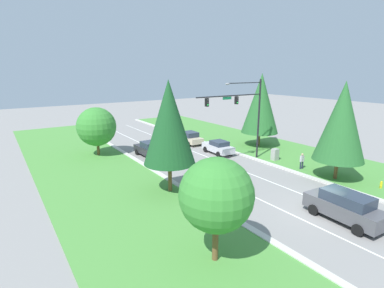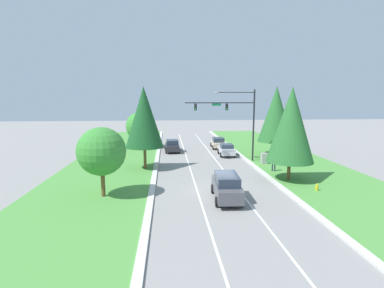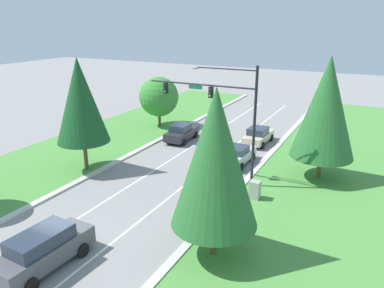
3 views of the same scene
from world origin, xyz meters
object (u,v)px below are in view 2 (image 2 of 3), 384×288
object	(u,v)px
oak_far_left_tree	(102,151)
champagne_sedan	(218,143)
charcoal_sedan	(172,146)
fire_hydrant	(317,188)
silver_sedan	(226,150)
conifer_mid_left_tree	(144,117)
utility_cabinet	(264,159)
pedestrian	(274,163)
traffic_signal_mast	(235,114)
oak_near_left_tree	(140,126)
graphite_suv	(227,186)
conifer_near_right_tree	(291,125)
conifer_far_right_tree	(276,114)

from	to	relation	value
oak_far_left_tree	champagne_sedan	bearing A→B (deg)	59.84
charcoal_sedan	fire_hydrant	world-z (taller)	charcoal_sedan
champagne_sedan	silver_sedan	distance (m)	6.18
fire_hydrant	conifer_mid_left_tree	distance (m)	18.56
champagne_sedan	conifer_mid_left_tree	size ratio (longest dim) A/B	0.51
utility_cabinet	pedestrian	world-z (taller)	pedestrian
traffic_signal_mast	champagne_sedan	xyz separation A→B (m)	(-0.33, 10.03, -5.02)
pedestrian	conifer_mid_left_tree	world-z (taller)	conifer_mid_left_tree
utility_cabinet	oak_near_left_tree	xyz separation A→B (m)	(-15.64, 12.89, 2.77)
pedestrian	oak_far_left_tree	xyz separation A→B (m)	(-16.44, -6.96, 2.77)
traffic_signal_mast	oak_near_left_tree	distance (m)	16.79
champagne_sedan	oak_near_left_tree	distance (m)	12.42
pedestrian	oak_far_left_tree	bearing A→B (deg)	31.44
graphite_suv	oak_near_left_tree	xyz separation A→B (m)	(-8.73, 24.80, 2.38)
pedestrian	conifer_near_right_tree	size ratio (longest dim) A/B	0.19
traffic_signal_mast	utility_cabinet	bearing A→B (deg)	-30.48
fire_hydrant	conifer_mid_left_tree	bearing A→B (deg)	148.06
traffic_signal_mast	charcoal_sedan	size ratio (longest dim) A/B	1.92
conifer_near_right_tree	oak_near_left_tree	size ratio (longest dim) A/B	1.57
charcoal_sedan	conifer_mid_left_tree	distance (m)	11.95
utility_cabinet	fire_hydrant	xyz separation A→B (m)	(1.12, -10.55, -0.33)
conifer_far_right_tree	fire_hydrant	bearing A→B (deg)	-97.64
oak_near_left_tree	conifer_far_right_tree	world-z (taller)	conifer_far_right_tree
champagne_sedan	silver_sedan	bearing A→B (deg)	-87.34
traffic_signal_mast	graphite_suv	size ratio (longest dim) A/B	1.71
fire_hydrant	graphite_suv	bearing A→B (deg)	-170.43
champagne_sedan	fire_hydrant	world-z (taller)	champagne_sedan
silver_sedan	conifer_far_right_tree	distance (m)	8.26
silver_sedan	fire_hydrant	xyz separation A→B (m)	(4.54, -16.28, -0.48)
traffic_signal_mast	oak_near_left_tree	xyz separation A→B (m)	(-12.44, 11.01, -2.42)
champagne_sedan	charcoal_sedan	size ratio (longest dim) A/B	1.01
conifer_near_right_tree	charcoal_sedan	bearing A→B (deg)	123.51
charcoal_sedan	silver_sedan	bearing A→B (deg)	-27.86
traffic_signal_mast	pedestrian	distance (m)	7.97
pedestrian	oak_near_left_tree	distance (m)	22.76
graphite_suv	conifer_far_right_tree	bearing A→B (deg)	62.89
conifer_far_right_tree	oak_far_left_tree	bearing A→B (deg)	-140.85
charcoal_sedan	graphite_suv	xyz separation A→B (m)	(3.86, -21.17, 0.18)
traffic_signal_mast	silver_sedan	world-z (taller)	traffic_signal_mast
charcoal_sedan	conifer_far_right_tree	distance (m)	15.28
champagne_sedan	conifer_mid_left_tree	distance (m)	17.43
conifer_far_right_tree	oak_far_left_tree	size ratio (longest dim) A/B	1.68
traffic_signal_mast	silver_sedan	size ratio (longest dim) A/B	2.00
champagne_sedan	oak_near_left_tree	xyz separation A→B (m)	(-12.11, 0.98, 2.60)
champagne_sedan	conifer_far_right_tree	xyz separation A→B (m)	(6.81, -6.29, 4.80)
graphite_suv	pedestrian	world-z (taller)	graphite_suv
oak_near_left_tree	conifer_mid_left_tree	bearing A→B (deg)	-83.14
charcoal_sedan	oak_far_left_tree	xyz separation A→B (m)	(-5.81, -19.81, 2.83)
silver_sedan	fire_hydrant	bearing A→B (deg)	-72.03
charcoal_sedan	utility_cabinet	xyz separation A→B (m)	(10.76, -9.27, -0.20)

